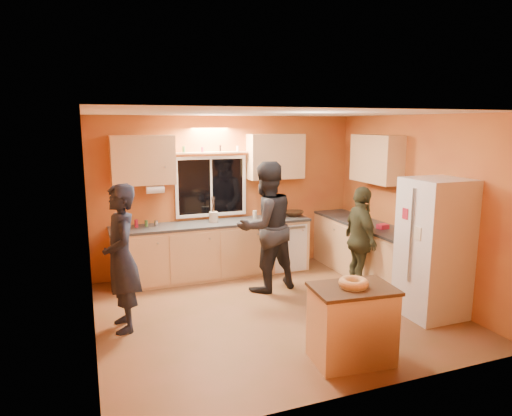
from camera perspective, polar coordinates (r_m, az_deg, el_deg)
name	(u,v)px	position (r m, az deg, el deg)	size (l,w,h in m)	color
ground	(274,312)	(6.25, 2.22, -12.83)	(4.50, 4.50, 0.00)	brown
room_shell	(271,187)	(6.22, 1.87, 2.60)	(4.54, 4.04, 2.61)	orange
back_counter	(235,247)	(7.61, -2.67, -4.92)	(4.23, 0.62, 0.90)	tan
right_counter	(376,255)	(7.42, 14.77, -5.66)	(0.62, 1.84, 0.90)	tan
refrigerator	(434,248)	(6.30, 21.37, -4.71)	(0.72, 0.70, 1.80)	silver
island	(352,324)	(5.02, 11.89, -13.96)	(0.90, 0.66, 0.82)	tan
bundt_pastry	(354,283)	(4.85, 12.09, -9.14)	(0.31, 0.31, 0.09)	tan
person_left	(121,258)	(5.71, -16.47, -6.03)	(0.65, 0.43, 1.78)	black
person_center	(266,227)	(6.76, 1.24, -2.36)	(0.94, 0.73, 1.94)	black
person_right	(361,240)	(6.91, 12.94, -3.88)	(0.93, 0.39, 1.58)	#373B25
mixing_bowl	(294,213)	(7.91, 4.74, -0.68)	(0.34, 0.34, 0.08)	black
utensil_crock	(214,217)	(7.40, -5.33, -1.14)	(0.14, 0.14, 0.17)	beige
potted_plant	(415,228)	(6.69, 19.24, -2.32)	(0.28, 0.24, 0.31)	gray
red_box	(383,227)	(7.19, 15.57, -2.24)	(0.16, 0.12, 0.07)	#AC1A30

